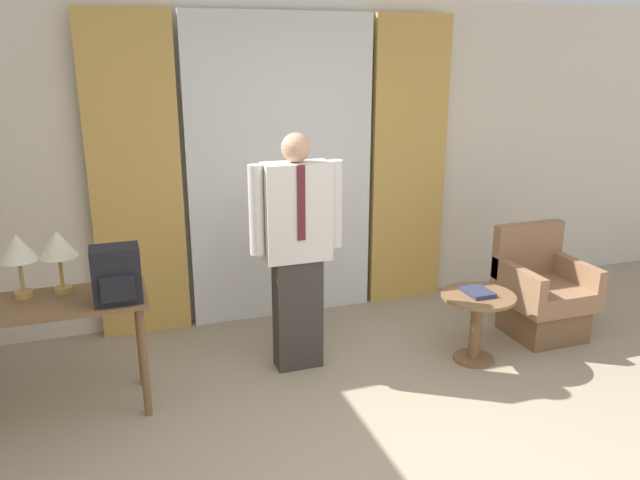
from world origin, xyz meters
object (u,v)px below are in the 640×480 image
object	(u,v)px
table_lamp_right	(58,246)
person	(297,245)
armchair	(542,296)
backpack	(116,275)
desk	(45,320)
side_table	(477,316)
book	(478,292)
table_lamp_left	(18,250)

from	to	relation	value
table_lamp_right	person	size ratio (longest dim) A/B	0.24
person	armchair	distance (m)	2.16
person	backpack	bearing A→B (deg)	-168.04
desk	person	xyz separation A→B (m)	(1.68, 0.12, 0.28)
side_table	book	xyz separation A→B (m)	(0.00, 0.01, 0.19)
armchair	side_table	distance (m)	0.81
armchair	book	world-z (taller)	armchair
table_lamp_left	table_lamp_right	bearing A→B (deg)	0.00
armchair	person	bearing A→B (deg)	176.66
desk	table_lamp_right	xyz separation A→B (m)	(0.12, 0.13, 0.43)
table_lamp_right	book	world-z (taller)	table_lamp_right
table_lamp_right	armchair	bearing A→B (deg)	-2.07
desk	book	size ratio (longest dim) A/B	5.36
backpack	armchair	distance (m)	3.37
person	book	size ratio (longest dim) A/B	7.53
table_lamp_left	armchair	world-z (taller)	table_lamp_left
table_lamp_right	book	size ratio (longest dim) A/B	1.79
table_lamp_left	backpack	bearing A→B (deg)	-25.86
desk	book	world-z (taller)	desk
armchair	side_table	bearing A→B (deg)	-162.71
backpack	side_table	world-z (taller)	backpack
desk	side_table	world-z (taller)	desk
table_lamp_left	table_lamp_right	size ratio (longest dim) A/B	1.00
book	armchair	bearing A→B (deg)	16.60
armchair	table_lamp_left	bearing A→B (deg)	178.06
armchair	book	bearing A→B (deg)	-163.40
armchair	book	distance (m)	0.84
table_lamp_left	armchair	bearing A→B (deg)	-1.94
desk	person	distance (m)	1.71
desk	table_lamp_right	bearing A→B (deg)	48.19
desk	table_lamp_left	xyz separation A→B (m)	(-0.12, 0.13, 0.43)
table_lamp_right	side_table	size ratio (longest dim) A/B	0.75
armchair	side_table	world-z (taller)	armchair
person	side_table	xyz separation A→B (m)	(1.29, -0.36, -0.58)
backpack	side_table	xyz separation A→B (m)	(2.53, -0.10, -0.59)
armchair	backpack	bearing A→B (deg)	-177.56
table_lamp_right	table_lamp_left	bearing A→B (deg)	180.00
table_lamp_left	side_table	world-z (taller)	table_lamp_left
desk	table_lamp_left	world-z (taller)	table_lamp_left
backpack	table_lamp_right	bearing A→B (deg)	140.48
desk	armchair	bearing A→B (deg)	-0.03
table_lamp_right	backpack	distance (m)	0.45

